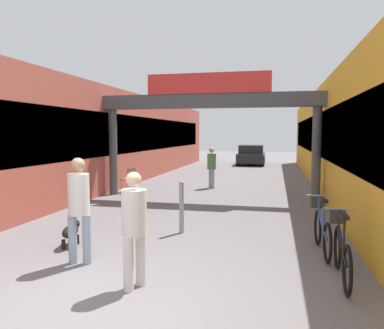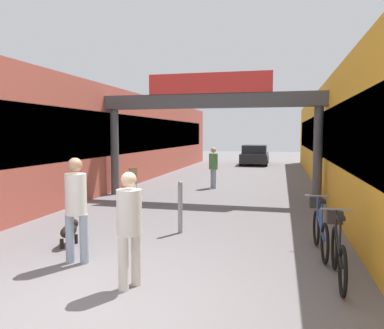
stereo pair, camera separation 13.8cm
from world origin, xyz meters
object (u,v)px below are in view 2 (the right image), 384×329
Objects in this scene: pedestrian_with_dog at (76,203)px; pedestrian_carrying_crate at (213,165)px; bicycle_black_nearest at (338,249)px; cafe_chair_wood_nearer at (131,177)px; dog_on_leash at (70,230)px; parked_car_black at (255,155)px; pedestrian_companion at (129,222)px; bollard_post_metal at (180,207)px; bicycle_blue_second at (319,228)px.

pedestrian_with_dog is 1.09× the size of pedestrian_carrying_crate.
bicycle_black_nearest is at bearing -68.39° from pedestrian_carrying_crate.
bicycle_black_nearest is 1.90× the size of cafe_chair_wood_nearer.
parked_car_black is at bearing 83.82° from dog_on_leash.
pedestrian_companion is at bearing -39.59° from dog_on_leash.
bollard_post_metal is (1.15, 2.18, -0.42)m from pedestrian_with_dog.
pedestrian_companion is 1.80× the size of cafe_chair_wood_nearer.
bicycle_blue_second is (-0.14, 1.24, 0.00)m from bicycle_black_nearest.
bollard_post_metal is 5.84m from cafe_chair_wood_nearer.
bicycle_blue_second is at bearing -13.30° from bollard_post_metal.
cafe_chair_wood_nearer is (-1.37, 6.25, 0.26)m from dog_on_leash.
parked_car_black is (0.23, 20.99, -0.26)m from pedestrian_companion.
parked_car_black is (0.78, 11.50, -0.25)m from pedestrian_carrying_crate.
bollard_post_metal is at bearing -85.86° from pedestrian_carrying_crate.
dog_on_leash is 19.56m from parked_car_black.
dog_on_leash is 0.39× the size of bicycle_black_nearest.
bollard_post_metal reaches higher than dog_on_leash.
pedestrian_companion is 2.51m from dog_on_leash.
dog_on_leash is 6.41m from cafe_chair_wood_nearer.
parked_car_black is (-2.44, 18.75, 0.21)m from bicycle_blue_second.
bicycle_blue_second is at bearing -43.21° from cafe_chair_wood_nearer.
parked_car_black is at bearing 86.10° from pedestrian_carrying_crate.
pedestrian_with_dog is 1.02× the size of bicycle_blue_second.
pedestrian_companion is 3.02m from bicycle_black_nearest.
bicycle_blue_second is 8.12m from cafe_chair_wood_nearer.
dog_on_leash is at bearing 140.41° from pedestrian_companion.
pedestrian_companion reaches higher than cafe_chair_wood_nearer.
bollard_post_metal is at bearing 62.10° from pedestrian_with_dog.
pedestrian_carrying_crate reaches higher than bicycle_blue_second.
pedestrian_carrying_crate is at bearing 93.33° from pedestrian_companion.
cafe_chair_wood_nearer is 0.22× the size of parked_car_black.
parked_car_black is (2.10, 19.44, 0.36)m from dog_on_leash.
pedestrian_carrying_crate reaches higher than cafe_chair_wood_nearer.
pedestrian_companion reaches higher than bollard_post_metal.
dog_on_leash is (-1.32, -7.94, -0.61)m from pedestrian_carrying_crate.
bollard_post_metal reaches higher than bicycle_black_nearest.
parked_car_black is at bearing 97.35° from bicycle_black_nearest.
parked_car_black is at bearing 75.24° from cafe_chair_wood_nearer.
bollard_post_metal is at bearing -90.97° from parked_car_black.
cafe_chair_wood_nearer is (-2.01, 7.08, -0.45)m from pedestrian_with_dog.
pedestrian_with_dog is 4.22m from bicycle_blue_second.
cafe_chair_wood_nearer is (-6.05, 6.80, 0.10)m from bicycle_black_nearest.
parked_car_black reaches higher than bicycle_black_nearest.
parked_car_black is at bearing 89.37° from pedestrian_companion.
bicycle_black_nearest is 1.52× the size of bollard_post_metal.
bollard_post_metal is at bearing 146.77° from bicycle_black_nearest.
dog_on_leash is at bearing -143.18° from bollard_post_metal.
dog_on_leash is 2.26m from bollard_post_metal.
dog_on_leash is at bearing -77.64° from cafe_chair_wood_nearer.
pedestrian_with_dog reaches higher than bicycle_black_nearest.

